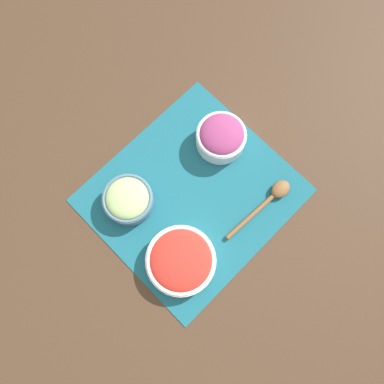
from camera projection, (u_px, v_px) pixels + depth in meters
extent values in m
plane|color=#422D1E|center=(192.00, 195.00, 0.96)|extent=(3.00, 3.00, 0.00)
cube|color=#195B6B|center=(192.00, 195.00, 0.96)|extent=(0.48, 0.44, 0.00)
cylinder|color=white|center=(181.00, 261.00, 0.90)|extent=(0.17, 0.17, 0.04)
torus|color=white|center=(181.00, 260.00, 0.88)|extent=(0.17, 0.17, 0.01)
ellipsoid|color=red|center=(181.00, 260.00, 0.88)|extent=(0.15, 0.15, 0.04)
cylinder|color=silver|center=(221.00, 138.00, 0.97)|extent=(0.13, 0.13, 0.05)
torus|color=silver|center=(222.00, 135.00, 0.94)|extent=(0.13, 0.13, 0.01)
ellipsoid|color=#93386B|center=(222.00, 135.00, 0.94)|extent=(0.11, 0.11, 0.04)
cylinder|color=slate|center=(129.00, 200.00, 0.93)|extent=(0.13, 0.13, 0.04)
torus|color=slate|center=(127.00, 198.00, 0.91)|extent=(0.12, 0.12, 0.01)
ellipsoid|color=#A8CC7F|center=(127.00, 198.00, 0.91)|extent=(0.11, 0.11, 0.04)
cylinder|color=brown|center=(252.00, 215.00, 0.94)|extent=(0.17, 0.02, 0.01)
ellipsoid|color=brown|center=(281.00, 189.00, 0.95)|extent=(0.05, 0.04, 0.02)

